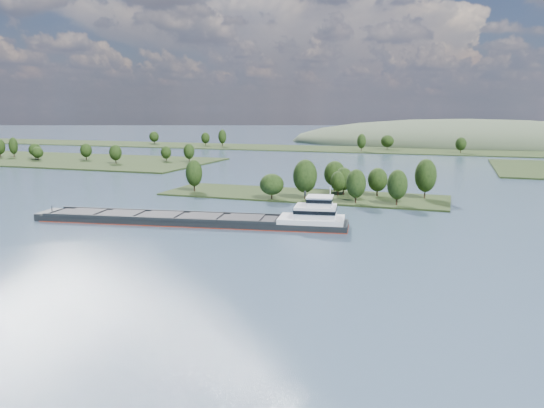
% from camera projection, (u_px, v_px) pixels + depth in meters
% --- Properties ---
extents(ground, '(1800.00, 1800.00, 0.00)m').
position_uv_depth(ground, '(237.00, 233.00, 131.93)').
color(ground, '#394B63').
rests_on(ground, ground).
extents(tree_island, '(100.00, 32.26, 14.67)m').
position_uv_depth(tree_island, '(320.00, 186.00, 184.03)').
color(tree_island, black).
rests_on(tree_island, ground).
extents(back_shoreline, '(900.00, 60.00, 15.11)m').
position_uv_depth(back_shoreline, '(395.00, 150.00, 389.54)').
color(back_shoreline, black).
rests_on(back_shoreline, ground).
extents(hill_west, '(320.00, 160.00, 44.00)m').
position_uv_depth(hill_west, '(466.00, 144.00, 466.63)').
color(hill_west, '#3D4B34').
rests_on(hill_west, ground).
extents(cargo_barge, '(86.34, 23.32, 11.60)m').
position_uv_depth(cargo_barge, '(210.00, 219.00, 141.89)').
color(cargo_barge, black).
rests_on(cargo_barge, ground).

